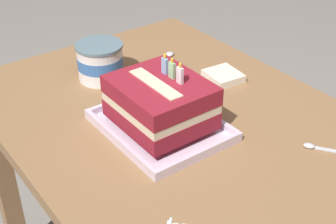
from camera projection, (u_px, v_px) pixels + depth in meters
dining_table at (175, 151)px, 1.28m from camera, size 1.07×0.79×0.75m
foil_tray at (161, 127)px, 1.16m from camera, size 0.31×0.25×0.02m
birthday_cake at (160, 102)px, 1.13m from camera, size 0.22×0.19×0.16m
ice_cream_tub at (100, 61)px, 1.36m from camera, size 0.13×0.13×0.11m
serving_spoon_near_tray at (320, 148)px, 1.10m from camera, size 0.11×0.08×0.01m
serving_spoon_by_bowls at (167, 57)px, 1.49m from camera, size 0.08×0.14×0.01m
napkin_pile at (223, 76)px, 1.37m from camera, size 0.11×0.10×0.02m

